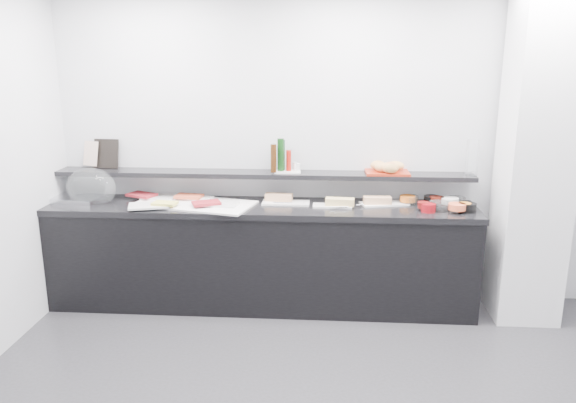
# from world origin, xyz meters

# --- Properties ---
(back_wall) EXTENTS (5.00, 0.02, 2.70)m
(back_wall) POSITION_xyz_m (0.00, 2.00, 1.35)
(back_wall) COLOR silver
(back_wall) RESTS_ON ground
(column) EXTENTS (0.50, 0.50, 2.70)m
(column) POSITION_xyz_m (1.50, 1.65, 1.35)
(column) COLOR silver
(column) RESTS_ON ground
(buffet_cabinet) EXTENTS (3.60, 0.60, 0.85)m
(buffet_cabinet) POSITION_xyz_m (-0.70, 1.70, 0.42)
(buffet_cabinet) COLOR black
(buffet_cabinet) RESTS_ON ground
(counter_top) EXTENTS (3.62, 0.62, 0.05)m
(counter_top) POSITION_xyz_m (-0.70, 1.70, 0.88)
(counter_top) COLOR black
(counter_top) RESTS_ON buffet_cabinet
(wall_shelf) EXTENTS (3.60, 0.25, 0.04)m
(wall_shelf) POSITION_xyz_m (-0.70, 1.88, 1.13)
(wall_shelf) COLOR black
(wall_shelf) RESTS_ON back_wall
(cloche_base) EXTENTS (0.47, 0.36, 0.04)m
(cloche_base) POSITION_xyz_m (-2.31, 1.73, 0.92)
(cloche_base) COLOR silver
(cloche_base) RESTS_ON counter_top
(cloche_dome) EXTENTS (0.50, 0.37, 0.34)m
(cloche_dome) POSITION_xyz_m (-2.17, 1.72, 1.03)
(cloche_dome) COLOR silver
(cloche_dome) RESTS_ON cloche_base
(linen_runner) EXTENTS (1.07, 0.69, 0.01)m
(linen_runner) POSITION_xyz_m (-1.26, 1.67, 0.91)
(linen_runner) COLOR white
(linen_runner) RESTS_ON counter_top
(platter_meat_a) EXTENTS (0.29, 0.19, 0.01)m
(platter_meat_a) POSITION_xyz_m (-1.62, 1.83, 0.92)
(platter_meat_a) COLOR silver
(platter_meat_a) RESTS_ON linen_runner
(food_meat_a) EXTENTS (0.28, 0.24, 0.02)m
(food_meat_a) POSITION_xyz_m (-1.76, 1.82, 0.94)
(food_meat_a) COLOR maroon
(food_meat_a) RESTS_ON platter_meat_a
(platter_salmon) EXTENTS (0.33, 0.28, 0.01)m
(platter_salmon) POSITION_xyz_m (-1.29, 1.83, 0.92)
(platter_salmon) COLOR white
(platter_salmon) RESTS_ON linen_runner
(food_salmon) EXTENTS (0.25, 0.18, 0.02)m
(food_salmon) POSITION_xyz_m (-1.34, 1.80, 0.94)
(food_salmon) COLOR #D64B2B
(food_salmon) RESTS_ON platter_salmon
(platter_cheese) EXTENTS (0.38, 0.30, 0.01)m
(platter_cheese) POSITION_xyz_m (-1.61, 1.54, 0.92)
(platter_cheese) COLOR white
(platter_cheese) RESTS_ON linen_runner
(food_cheese) EXTENTS (0.21, 0.15, 0.02)m
(food_cheese) POSITION_xyz_m (-1.48, 1.54, 0.94)
(food_cheese) COLOR #E1D757
(food_cheese) RESTS_ON platter_cheese
(platter_meat_b) EXTENTS (0.31, 0.23, 0.01)m
(platter_meat_b) POSITION_xyz_m (-1.03, 1.63, 0.92)
(platter_meat_b) COLOR silver
(platter_meat_b) RESTS_ON linen_runner
(food_meat_b) EXTENTS (0.27, 0.22, 0.02)m
(food_meat_b) POSITION_xyz_m (-1.14, 1.58, 0.94)
(food_meat_b) COLOR maroon
(food_meat_b) RESTS_ON platter_meat_b
(sandwich_plate_left) EXTENTS (0.40, 0.17, 0.01)m
(sandwich_plate_left) POSITION_xyz_m (-0.49, 1.76, 0.91)
(sandwich_plate_left) COLOR white
(sandwich_plate_left) RESTS_ON counter_top
(sandwich_food_left) EXTENTS (0.24, 0.11, 0.06)m
(sandwich_food_left) POSITION_xyz_m (-0.55, 1.81, 0.94)
(sandwich_food_left) COLOR tan
(sandwich_food_left) RESTS_ON sandwich_plate_left
(tongs_left) EXTENTS (0.16, 0.01, 0.01)m
(tongs_left) POSITION_xyz_m (-0.51, 1.72, 0.92)
(tongs_left) COLOR #B0B1B7
(tongs_left) RESTS_ON sandwich_plate_left
(sandwich_plate_mid) EXTENTS (0.32, 0.14, 0.01)m
(sandwich_plate_mid) POSITION_xyz_m (-0.10, 1.69, 0.91)
(sandwich_plate_mid) COLOR white
(sandwich_plate_mid) RESTS_ON counter_top
(sandwich_food_mid) EXTENTS (0.24, 0.11, 0.06)m
(sandwich_food_mid) POSITION_xyz_m (-0.03, 1.68, 0.94)
(sandwich_food_mid) COLOR #D9BB72
(sandwich_food_mid) RESTS_ON sandwich_plate_mid
(tongs_mid) EXTENTS (0.16, 0.02, 0.01)m
(tongs_mid) POSITION_xyz_m (-0.04, 1.61, 0.92)
(tongs_mid) COLOR silver
(tongs_mid) RESTS_ON sandwich_plate_mid
(sandwich_plate_right) EXTENTS (0.43, 0.27, 0.01)m
(sandwich_plate_right) POSITION_xyz_m (0.34, 1.79, 0.91)
(sandwich_plate_right) COLOR white
(sandwich_plate_right) RESTS_ON counter_top
(sandwich_food_right) EXTENTS (0.24, 0.10, 0.06)m
(sandwich_food_right) POSITION_xyz_m (0.28, 1.76, 0.94)
(sandwich_food_right) COLOR tan
(sandwich_food_right) RESTS_ON sandwich_plate_right
(tongs_right) EXTENTS (0.15, 0.07, 0.01)m
(tongs_right) POSITION_xyz_m (0.18, 1.71, 0.92)
(tongs_right) COLOR #A8AAAF
(tongs_right) RESTS_ON sandwich_plate_right
(bowl_glass_fruit) EXTENTS (0.16, 0.16, 0.07)m
(bowl_glass_fruit) POSITION_xyz_m (0.56, 1.83, 0.94)
(bowl_glass_fruit) COLOR silver
(bowl_glass_fruit) RESTS_ON counter_top
(fill_glass_fruit) EXTENTS (0.13, 0.13, 0.05)m
(fill_glass_fruit) POSITION_xyz_m (0.54, 1.82, 0.95)
(fill_glass_fruit) COLOR orange
(fill_glass_fruit) RESTS_ON bowl_glass_fruit
(bowl_black_jam) EXTENTS (0.17, 0.17, 0.07)m
(bowl_black_jam) POSITION_xyz_m (0.75, 1.84, 0.94)
(bowl_black_jam) COLOR black
(bowl_black_jam) RESTS_ON counter_top
(fill_black_jam) EXTENTS (0.16, 0.16, 0.05)m
(fill_black_jam) POSITION_xyz_m (0.78, 1.81, 0.95)
(fill_black_jam) COLOR #53140B
(fill_black_jam) RESTS_ON bowl_black_jam
(bowl_glass_cream) EXTENTS (0.18, 0.18, 0.07)m
(bowl_glass_cream) POSITION_xyz_m (0.94, 1.81, 0.94)
(bowl_glass_cream) COLOR silver
(bowl_glass_cream) RESTS_ON counter_top
(fill_glass_cream) EXTENTS (0.16, 0.16, 0.05)m
(fill_glass_cream) POSITION_xyz_m (0.88, 1.78, 0.95)
(fill_glass_cream) COLOR white
(fill_glass_cream) RESTS_ON bowl_glass_cream
(bowl_red_jam) EXTENTS (0.14, 0.14, 0.07)m
(bowl_red_jam) POSITION_xyz_m (0.68, 1.58, 0.94)
(bowl_red_jam) COLOR maroon
(bowl_red_jam) RESTS_ON counter_top
(fill_red_jam) EXTENTS (0.09, 0.09, 0.05)m
(fill_red_jam) POSITION_xyz_m (0.64, 1.62, 0.95)
(fill_red_jam) COLOR #590D0C
(fill_red_jam) RESTS_ON bowl_red_jam
(bowl_glass_salmon) EXTENTS (0.22, 0.22, 0.07)m
(bowl_glass_salmon) POSITION_xyz_m (0.78, 1.64, 0.94)
(bowl_glass_salmon) COLOR white
(bowl_glass_salmon) RESTS_ON counter_top
(fill_glass_salmon) EXTENTS (0.17, 0.17, 0.05)m
(fill_glass_salmon) POSITION_xyz_m (0.90, 1.58, 0.95)
(fill_glass_salmon) COLOR #EE623A
(fill_glass_salmon) RESTS_ON bowl_glass_salmon
(bowl_black_fruit) EXTENTS (0.14, 0.14, 0.07)m
(bowl_black_fruit) POSITION_xyz_m (1.00, 1.62, 0.94)
(bowl_black_fruit) COLOR black
(bowl_black_fruit) RESTS_ON counter_top
(fill_black_fruit) EXTENTS (0.13, 0.13, 0.05)m
(fill_black_fruit) POSITION_xyz_m (0.97, 1.61, 0.95)
(fill_black_fruit) COLOR orange
(fill_black_fruit) RESTS_ON bowl_black_fruit
(framed_print) EXTENTS (0.23, 0.09, 0.26)m
(framed_print) POSITION_xyz_m (-2.11, 1.95, 1.28)
(framed_print) COLOR black
(framed_print) RESTS_ON wall_shelf
(print_art) EXTENTS (0.17, 0.11, 0.22)m
(print_art) POSITION_xyz_m (-2.25, 1.95, 1.28)
(print_art) COLOR beige
(print_art) RESTS_ON framed_print
(condiment_tray) EXTENTS (0.23, 0.15, 0.01)m
(condiment_tray) POSITION_xyz_m (-0.49, 1.87, 1.16)
(condiment_tray) COLOR white
(condiment_tray) RESTS_ON wall_shelf
(bottle_green_a) EXTENTS (0.07, 0.07, 0.26)m
(bottle_green_a) POSITION_xyz_m (-0.54, 1.93, 1.29)
(bottle_green_a) COLOR #103B1C
(bottle_green_a) RESTS_ON condiment_tray
(bottle_brown) EXTENTS (0.06, 0.06, 0.24)m
(bottle_brown) POSITION_xyz_m (-0.60, 1.81, 1.28)
(bottle_brown) COLOR #381D0A
(bottle_brown) RESTS_ON condiment_tray
(bottle_green_b) EXTENTS (0.06, 0.06, 0.28)m
(bottle_green_b) POSITION_xyz_m (-0.54, 1.87, 1.30)
(bottle_green_b) COLOR #0E330F
(bottle_green_b) RESTS_ON condiment_tray
(bottle_hot) EXTENTS (0.05, 0.05, 0.18)m
(bottle_hot) POSITION_xyz_m (-0.47, 1.88, 1.25)
(bottle_hot) COLOR #A3150B
(bottle_hot) RESTS_ON condiment_tray
(shaker_salt) EXTENTS (0.04, 0.04, 0.07)m
(shaker_salt) POSITION_xyz_m (-0.39, 1.85, 1.20)
(shaker_salt) COLOR white
(shaker_salt) RESTS_ON condiment_tray
(shaker_pepper) EXTENTS (0.05, 0.05, 0.07)m
(shaker_pepper) POSITION_xyz_m (-0.42, 1.92, 1.20)
(shaker_pepper) COLOR white
(shaker_pepper) RESTS_ON condiment_tray
(bread_tray) EXTENTS (0.37, 0.26, 0.02)m
(bread_tray) POSITION_xyz_m (0.37, 1.88, 1.16)
(bread_tray) COLOR maroon
(bread_tray) RESTS_ON wall_shelf
(bread_roll_nw) EXTENTS (0.14, 0.11, 0.08)m
(bread_roll_nw) POSITION_xyz_m (0.29, 1.93, 1.21)
(bread_roll_nw) COLOR tan
(bread_roll_nw) RESTS_ON bread_tray
(bread_roll_n) EXTENTS (0.17, 0.15, 0.08)m
(bread_roll_n) POSITION_xyz_m (0.44, 1.92, 1.21)
(bread_roll_n) COLOR tan
(bread_roll_n) RESTS_ON bread_tray
(bread_roll_sw) EXTENTS (0.14, 0.11, 0.08)m
(bread_roll_sw) POSITION_xyz_m (0.38, 1.79, 1.21)
(bread_roll_sw) COLOR tan
(bread_roll_sw) RESTS_ON bread_tray
(bread_roll_s) EXTENTS (0.15, 0.12, 0.08)m
(bread_roll_s) POSITION_xyz_m (0.39, 1.79, 1.21)
(bread_roll_s) COLOR #AC7D41
(bread_roll_s) RESTS_ON bread_tray
(bread_roll_midw) EXTENTS (0.15, 0.11, 0.08)m
(bread_roll_midw) POSITION_xyz_m (0.32, 1.85, 1.21)
(bread_roll_midw) COLOR tan
(bread_roll_midw) RESTS_ON bread_tray
(bread_roll_mide) EXTENTS (0.13, 0.10, 0.08)m
(bread_roll_mide) POSITION_xyz_m (0.39, 1.89, 1.21)
(bread_roll_mide) COLOR #C57B4B
(bread_roll_mide) RESTS_ON bread_tray
(carafe) EXTENTS (0.11, 0.11, 0.30)m
(carafe) POSITION_xyz_m (1.06, 1.84, 1.30)
(carafe) COLOR white
(carafe) RESTS_ON wall_shelf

